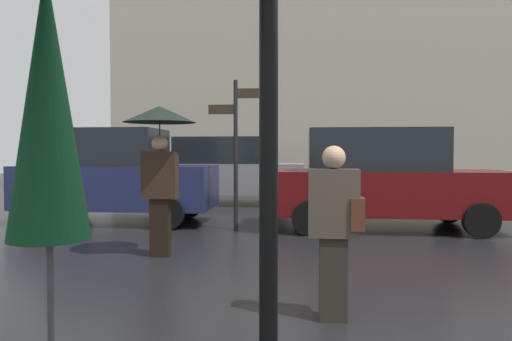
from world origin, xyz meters
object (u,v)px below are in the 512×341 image
Objects in this scene: pedestrian_with_bag at (335,222)px; parked_car_right at (225,170)px; parked_car_left at (381,179)px; street_signpost at (236,139)px; pedestrian_with_umbrella at (160,139)px; parked_car_distant at (115,176)px; folded_patio_umbrella_near at (48,112)px.

parked_car_right is (-2.50, 9.44, 0.10)m from pedestrian_with_bag.
street_signpost is (-2.78, -0.45, 0.76)m from parked_car_left.
parked_car_left is 2.92m from street_signpost.
pedestrian_with_umbrella reaches higher than parked_car_distant.
folded_patio_umbrella_near reaches higher than parked_car_right.
folded_patio_umbrella_near is 0.56× the size of parked_car_right.
parked_car_right is 4.22m from parked_car_distant.
folded_patio_umbrella_near is at bearing -4.04° from pedestrian_with_bag.
pedestrian_with_umbrella is at bearing -107.00° from street_signpost.
parked_car_right is at bearing 119.68° from parked_car_left.
parked_car_right is at bearing -126.92° from pedestrian_with_bag.
pedestrian_with_umbrella is at bearing -98.33° from pedestrian_with_bag.
street_signpost is at bearing -30.93° from parked_car_distant.
parked_car_distant is at bearing 101.62° from pedestrian_with_umbrella.
parked_car_distant is at bearing -108.13° from parked_car_right.
street_signpost is (0.75, 2.44, 0.07)m from pedestrian_with_umbrella.
pedestrian_with_bag is at bearing -69.47° from parked_car_right.
pedestrian_with_bag is 0.34× the size of parked_car_left.
pedestrian_with_umbrella is 1.39× the size of pedestrian_with_bag.
pedestrian_with_bag is (1.63, 1.79, -0.81)m from folded_patio_umbrella_near.
parked_car_distant is (-4.20, 5.57, 0.12)m from pedestrian_with_bag.
parked_car_left is 5.56m from parked_car_right.
parked_car_distant is at bearing 164.82° from parked_car_left.
pedestrian_with_umbrella is at bearing 98.93° from folded_patio_umbrella_near.
parked_car_distant is at bearing 165.11° from street_signpost.
parked_car_distant is (-2.57, 7.36, -0.69)m from folded_patio_umbrella_near.
parked_car_left is at bearing -18.78° from parked_car_distant.
pedestrian_with_umbrella is 2.55m from street_signpost.
pedestrian_with_bag is 6.98m from parked_car_distant.
folded_patio_umbrella_near is 11.28m from parked_car_right.
street_signpost is (0.95, -4.57, 0.76)m from parked_car_right.
parked_car_left is (2.86, 7.11, -0.72)m from folded_patio_umbrella_near.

